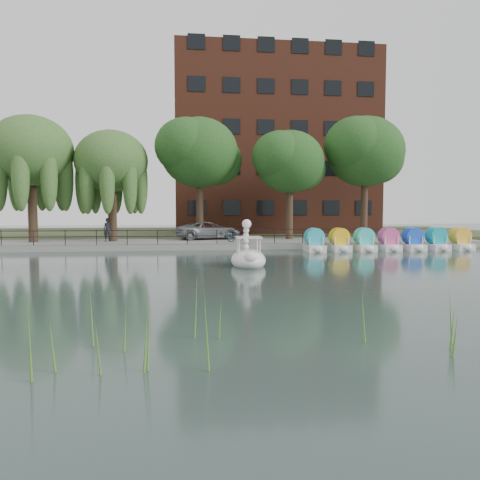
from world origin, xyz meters
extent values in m
plane|color=#3E514E|center=(0.00, 0.00, 0.00)|extent=(120.00, 120.00, 0.00)
cube|color=gray|center=(0.00, 16.00, 0.20)|extent=(40.00, 6.00, 0.40)
cube|color=gray|center=(0.00, 13.05, 0.20)|extent=(40.00, 0.25, 0.40)
cube|color=#47512D|center=(0.00, 30.00, 0.18)|extent=(60.00, 22.00, 0.36)
cylinder|color=black|center=(0.00, 13.25, 1.35)|extent=(32.00, 0.04, 0.04)
cylinder|color=black|center=(0.00, 13.25, 0.95)|extent=(32.00, 0.04, 0.04)
cylinder|color=black|center=(0.00, 13.25, 0.90)|extent=(0.05, 0.05, 1.00)
cube|color=#4C1E16|center=(7.00, 30.00, 9.36)|extent=(20.00, 10.00, 18.00)
cylinder|color=#473323|center=(-13.00, 16.50, 2.50)|extent=(0.60, 0.60, 4.20)
ellipsoid|color=#567937|center=(-13.00, 16.50, 6.91)|extent=(5.88, 5.88, 5.00)
cylinder|color=#473323|center=(-7.50, 17.00, 2.30)|extent=(0.60, 0.60, 3.80)
ellipsoid|color=#567937|center=(-7.50, 17.00, 6.29)|extent=(5.32, 5.32, 4.52)
cylinder|color=#473323|center=(-1.00, 18.00, 2.65)|extent=(0.60, 0.60, 4.50)
ellipsoid|color=#2E5E23|center=(-1.00, 18.00, 7.10)|extent=(6.00, 6.00, 5.10)
cylinder|color=#473323|center=(6.00, 17.50, 2.42)|extent=(0.60, 0.60, 4.05)
ellipsoid|color=#2E5E23|center=(6.00, 17.50, 6.43)|extent=(5.40, 5.40, 4.59)
cylinder|color=#473323|center=(12.50, 18.50, 2.76)|extent=(0.60, 0.60, 4.72)
ellipsoid|color=#2E5E23|center=(12.50, 18.50, 7.44)|extent=(6.30, 6.30, 5.36)
imported|color=gray|center=(-0.32, 17.98, 1.19)|extent=(3.90, 6.16, 1.59)
imported|color=gray|center=(1.68, 15.04, 0.90)|extent=(1.02, 1.82, 1.00)
imported|color=black|center=(-7.72, 16.22, 1.39)|extent=(0.74, 0.53, 1.98)
ellipsoid|color=white|center=(0.93, 4.11, 0.30)|extent=(1.79, 2.75, 0.60)
cube|color=white|center=(0.92, 4.01, 0.60)|extent=(1.14, 1.24, 0.30)
cube|color=white|center=(0.92, 4.06, 1.43)|extent=(1.30, 1.39, 0.06)
ellipsoid|color=white|center=(0.88, 2.96, 0.55)|extent=(0.65, 0.51, 0.56)
sphere|color=white|center=(0.96, 5.01, 2.05)|extent=(0.48, 0.48, 0.48)
cone|color=black|center=(0.97, 5.32, 2.02)|extent=(0.21, 0.27, 0.20)
cylinder|color=yellow|center=(0.97, 5.19, 2.03)|extent=(0.26, 0.11, 0.26)
cube|color=white|center=(6.26, 11.15, 0.22)|extent=(1.15, 1.70, 0.44)
cylinder|color=#2DB5C6|center=(6.26, 11.25, 0.95)|extent=(0.90, 1.20, 0.90)
cube|color=white|center=(7.96, 11.15, 0.22)|extent=(1.15, 1.70, 0.44)
cylinder|color=yellow|center=(7.96, 11.25, 0.95)|extent=(0.90, 1.20, 0.90)
cube|color=white|center=(9.66, 11.15, 0.22)|extent=(1.15, 1.70, 0.44)
cylinder|color=#38CEC3|center=(9.66, 11.25, 0.95)|extent=(0.90, 1.20, 0.90)
cube|color=white|center=(11.36, 11.15, 0.22)|extent=(1.15, 1.70, 0.44)
cylinder|color=#DD4C92|center=(11.36, 11.25, 0.95)|extent=(0.90, 1.20, 0.90)
cube|color=white|center=(13.06, 11.15, 0.22)|extent=(1.15, 1.70, 0.44)
cylinder|color=blue|center=(13.06, 11.25, 0.95)|extent=(0.90, 1.20, 0.90)
cube|color=white|center=(14.76, 11.15, 0.22)|extent=(1.15, 1.70, 0.44)
cylinder|color=#14A6B2|center=(14.76, 11.25, 0.95)|extent=(0.90, 1.20, 0.90)
cube|color=white|center=(16.46, 11.15, 0.22)|extent=(1.15, 1.70, 0.44)
cylinder|color=yellow|center=(16.46, 11.25, 0.95)|extent=(0.90, 1.20, 0.90)
camera|label=1|loc=(-2.16, -18.54, 2.89)|focal=35.00mm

